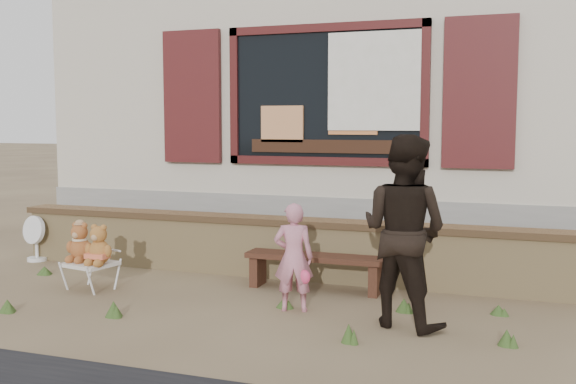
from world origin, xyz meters
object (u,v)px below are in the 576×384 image
at_px(bench, 315,264).
at_px(adult, 404,231).
at_px(teddy_bear_left, 80,241).
at_px(teddy_bear_right, 99,244).
at_px(child, 294,257).
at_px(folding_chair, 90,265).

xyz_separation_m(bench, adult, (1.06, -0.91, 0.54)).
relative_size(bench, teddy_bear_left, 3.48).
height_order(teddy_bear_right, child, child).
height_order(teddy_bear_left, adult, adult).
relative_size(bench, folding_chair, 2.67).
bearing_deg(teddy_bear_right, adult, 10.00).
height_order(child, adult, adult).
relative_size(folding_chair, child, 0.54).
relative_size(teddy_bear_right, child, 0.42).
bearing_deg(child, bench, -101.15).
bearing_deg(adult, child, 13.89).
relative_size(bench, teddy_bear_right, 3.48).
distance_m(folding_chair, child, 2.24).
relative_size(teddy_bear_left, child, 0.42).
distance_m(teddy_bear_left, child, 2.37).
bearing_deg(folding_chair, bench, 31.38).
relative_size(folding_chair, adult, 0.33).
bearing_deg(teddy_bear_right, teddy_bear_left, -180.00).
bearing_deg(bench, folding_chair, -161.07).
height_order(bench, child, child).
distance_m(teddy_bear_left, teddy_bear_right, 0.28).
relative_size(teddy_bear_left, adult, 0.26).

